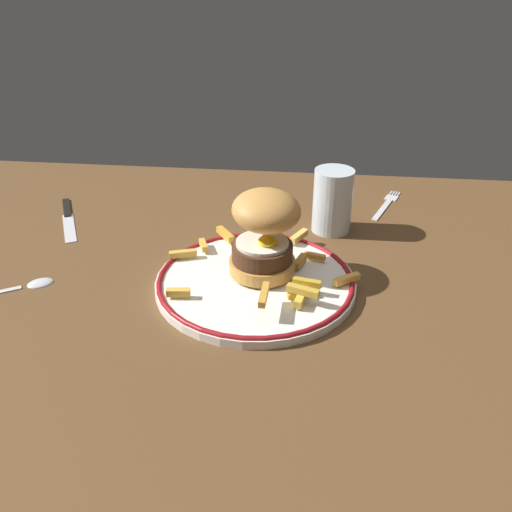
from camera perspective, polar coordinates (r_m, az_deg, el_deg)
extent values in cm
cube|color=brown|center=(75.94, -1.38, -4.44)|extent=(124.64, 90.42, 4.00)
cylinder|color=white|center=(74.72, 0.00, -2.67)|extent=(27.74, 27.74, 1.20)
torus|color=maroon|center=(74.40, 0.00, -2.28)|extent=(27.34, 27.34, 0.80)
cylinder|color=gold|center=(74.69, 0.66, -0.97)|extent=(9.24, 9.24, 1.80)
cylinder|color=#452918|center=(73.65, 0.67, 0.43)|extent=(8.45, 8.45, 2.39)
cylinder|color=white|center=(72.96, 0.68, 1.42)|extent=(7.30, 7.30, 0.50)
ellipsoid|color=yellow|center=(71.94, 1.22, 1.59)|extent=(2.60, 2.60, 1.40)
ellipsoid|color=#C98B43|center=(72.27, 1.11, 4.91)|extent=(13.17, 13.34, 5.96)
cube|color=gold|center=(79.19, -7.80, 0.26)|extent=(4.09, 2.20, 0.89)
cube|color=gold|center=(82.96, 0.39, 2.01)|extent=(3.35, 2.80, 0.95)
cube|color=gold|center=(70.35, -8.31, -3.86)|extent=(3.19, 1.27, 0.93)
cube|color=gold|center=(83.98, -3.30, 2.34)|extent=(3.44, 4.20, 1.00)
cube|color=gold|center=(78.41, 6.29, -0.01)|extent=(3.25, 1.64, 0.77)
cube|color=#E9BC50|center=(83.53, 4.61, 2.12)|extent=(2.82, 4.12, 0.96)
cube|color=gold|center=(79.88, 1.51, 0.80)|extent=(1.92, 3.74, 0.83)
cube|color=gold|center=(69.75, 4.76, -4.02)|extent=(3.55, 2.26, 0.78)
cube|color=gold|center=(66.12, 0.86, -4.14)|extent=(1.03, 4.80, 0.87)
cube|color=gold|center=(70.41, 5.46, -2.84)|extent=(3.87, 1.60, 0.85)
cube|color=gold|center=(81.22, -5.65, 1.18)|extent=(1.94, 3.14, 0.86)
cube|color=gold|center=(68.99, 4.88, -4.34)|extent=(1.85, 4.30, 0.98)
cube|color=gold|center=(73.23, 9.66, -2.53)|extent=(3.82, 3.02, 0.90)
cube|color=gold|center=(68.39, 5.03, -3.72)|extent=(4.39, 2.31, 0.97)
cube|color=gold|center=(76.76, 4.74, -0.54)|extent=(1.96, 3.39, 0.96)
cylinder|color=silver|center=(88.57, 8.18, 5.86)|extent=(6.44, 6.44, 10.55)
cylinder|color=silver|center=(89.56, 8.07, 4.44)|extent=(5.93, 5.93, 5.68)
cube|color=silver|center=(99.63, 13.35, 4.90)|extent=(4.59, 9.67, 0.36)
cube|color=silver|center=(105.00, 14.26, 6.08)|extent=(2.93, 3.04, 0.32)
cube|color=silver|center=(107.14, 14.19, 6.57)|extent=(1.12, 2.33, 0.28)
cube|color=silver|center=(107.04, 14.44, 6.52)|extent=(1.12, 2.33, 0.28)
cube|color=silver|center=(106.94, 14.70, 6.46)|extent=(1.12, 2.33, 0.28)
cube|color=silver|center=(106.85, 14.96, 6.40)|extent=(1.12, 2.33, 0.28)
cube|color=black|center=(103.38, -19.57, 4.94)|extent=(4.62, 7.70, 0.70)
cube|color=silver|center=(95.65, -19.33, 2.92)|extent=(6.49, 10.66, 0.24)
ellipsoid|color=silver|center=(80.95, -22.08, -2.50)|extent=(4.43, 4.11, 0.90)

